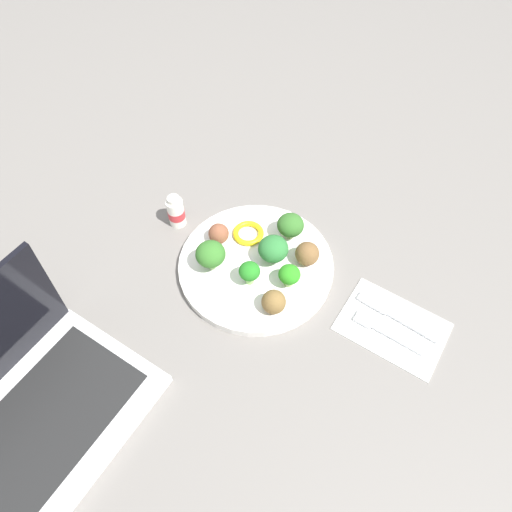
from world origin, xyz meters
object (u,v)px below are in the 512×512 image
(broccoli_floret_front_right, at_px, (211,254))
(meatball_near_rim, at_px, (274,302))
(broccoli_floret_front_left, at_px, (249,272))
(meatball_front_left, at_px, (307,254))
(fork, at_px, (384,331))
(plate, at_px, (256,265))
(yogurt_bottle, at_px, (176,212))
(pepper_ring_mid_right, at_px, (248,233))
(laptop, at_px, (19,411))
(napkin, at_px, (392,326))
(knife, at_px, (394,315))
(meatball_back_right, at_px, (219,234))
(broccoli_floret_center, at_px, (289,275))
(broccoli_floret_back_left, at_px, (273,249))
(broccoli_floret_mid_right, at_px, (290,225))

(broccoli_floret_front_right, distance_m, meatball_near_rim, 0.14)
(broccoli_floret_front_left, distance_m, meatball_front_left, 0.11)
(broccoli_floret_front_right, relative_size, meatball_front_left, 1.34)
(broccoli_floret_front_right, xyz_separation_m, fork, (-0.31, -0.03, -0.04))
(plate, xyz_separation_m, yogurt_bottle, (0.19, -0.02, 0.02))
(pepper_ring_mid_right, bearing_deg, broccoli_floret_front_right, 76.16)
(broccoli_floret_front_right, distance_m, laptop, 0.37)
(broccoli_floret_front_right, bearing_deg, meatball_near_rim, 169.46)
(meatball_front_left, xyz_separation_m, pepper_ring_mid_right, (0.12, -0.00, -0.02))
(napkin, bearing_deg, knife, -73.96)
(laptop, bearing_deg, napkin, -136.83)
(napkin, height_order, laptop, laptop)
(meatball_back_right, bearing_deg, broccoli_floret_front_left, 150.00)
(broccoli_floret_front_right, xyz_separation_m, yogurt_bottle, (0.12, -0.07, -0.02))
(broccoli_floret_center, bearing_deg, knife, -170.18)
(plate, relative_size, laptop, 0.83)
(pepper_ring_mid_right, bearing_deg, broccoli_floret_back_left, 156.12)
(broccoli_floret_front_left, height_order, broccoli_floret_mid_right, broccoli_floret_mid_right)
(meatball_back_right, relative_size, yogurt_bottle, 0.54)
(meatball_front_left, bearing_deg, fork, 159.67)
(plate, bearing_deg, meatball_front_left, -149.50)
(meatball_back_right, xyz_separation_m, knife, (-0.34, -0.01, -0.03))
(broccoli_floret_front_left, distance_m, broccoli_floret_center, 0.07)
(broccoli_floret_center, distance_m, meatball_front_left, 0.06)
(yogurt_bottle, bearing_deg, laptop, 92.78)
(broccoli_floret_front_right, height_order, napkin, broccoli_floret_front_right)
(broccoli_floret_back_left, distance_m, pepper_ring_mid_right, 0.08)
(meatball_back_right, bearing_deg, plate, 170.90)
(meatball_near_rim, distance_m, knife, 0.21)
(broccoli_floret_mid_right, height_order, laptop, laptop)
(fork, relative_size, knife, 0.83)
(napkin, distance_m, knife, 0.02)
(meatball_front_left, height_order, napkin, meatball_front_left)
(yogurt_bottle, bearing_deg, meatball_back_right, 174.64)
(broccoli_floret_back_left, bearing_deg, plate, 40.66)
(napkin, bearing_deg, pepper_ring_mid_right, -9.38)
(meatball_front_left, xyz_separation_m, yogurt_bottle, (0.26, 0.02, -0.01))
(broccoli_floret_front_left, distance_m, laptop, 0.40)
(broccoli_floret_center, bearing_deg, broccoli_floret_front_right, 12.94)
(fork, height_order, yogurt_bottle, yogurt_bottle)
(broccoli_floret_back_left, height_order, fork, broccoli_floret_back_left)
(broccoli_floret_back_left, xyz_separation_m, laptop, (0.19, 0.42, -0.01))
(broccoli_floret_front_left, height_order, broccoli_floret_front_right, broccoli_floret_front_right)
(broccoli_floret_front_left, bearing_deg, broccoli_floret_back_left, -103.35)
(meatball_near_rim, bearing_deg, napkin, -159.87)
(broccoli_floret_front_left, bearing_deg, plate, -77.38)
(pepper_ring_mid_right, relative_size, knife, 0.40)
(plate, xyz_separation_m, broccoli_floret_mid_right, (-0.03, -0.08, 0.04))
(broccoli_floret_back_left, distance_m, broccoli_floret_front_right, 0.11)
(yogurt_bottle, bearing_deg, meatball_near_rim, 160.15)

